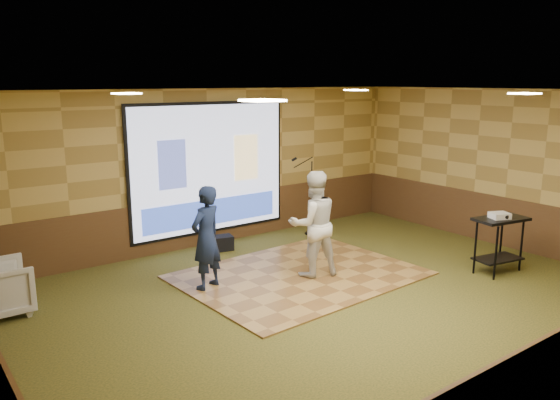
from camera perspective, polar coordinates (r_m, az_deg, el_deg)
ground at (r=8.21m, az=5.06°, el=-10.21°), size 9.00×9.00×0.00m
room_shell at (r=7.65m, az=5.36°, el=4.43°), size 9.04×7.04×3.02m
wainscot_back at (r=10.77m, az=-7.26°, el=-2.07°), size 9.00×0.04×0.95m
wainscot_right at (r=11.40m, az=22.23°, el=-2.09°), size 0.04×7.00×0.95m
projector_screen at (r=10.52m, az=-7.29°, el=3.16°), size 3.32×0.06×2.52m
downlight_nw at (r=7.97m, az=-15.75°, el=10.67°), size 0.32×0.32×0.02m
downlight_ne at (r=10.40m, az=7.94°, el=11.31°), size 0.32×0.32×0.02m
downlight_sw at (r=5.03m, az=-1.86°, el=10.36°), size 0.32×0.32×0.02m
downlight_se at (r=8.36m, az=24.19°, el=10.12°), size 0.32×0.32×0.02m
dance_floor at (r=9.07m, az=2.06°, el=-7.83°), size 3.84×3.00×0.03m
player_left at (r=8.33m, az=-7.72°, el=-3.91°), size 0.68×0.56×1.59m
player_right at (r=8.80m, az=3.50°, el=-2.50°), size 0.99×0.86×1.72m
av_table at (r=9.75m, az=21.97°, el=-3.36°), size 0.89×0.47×0.94m
projector at (r=9.61m, az=21.96°, el=-1.51°), size 0.36×0.34×0.10m
mic_stand at (r=11.31m, az=3.07°, el=-1.17°), size 0.65×0.27×1.65m
duffel_bag at (r=10.41m, az=-6.20°, el=-4.50°), size 0.49×0.38×0.27m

